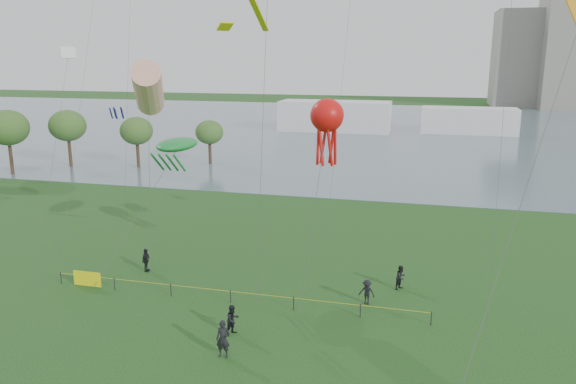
# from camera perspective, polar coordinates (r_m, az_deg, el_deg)

# --- Properties ---
(lake) EXTENTS (400.00, 120.00, 0.08)m
(lake) POSITION_cam_1_polar(r_m,az_deg,el_deg) (118.30, 10.94, 6.23)
(lake) COLOR slate
(lake) RESTS_ON ground_plane
(building_low) EXTENTS (16.00, 18.00, 28.00)m
(building_low) POSITION_cam_1_polar(r_m,az_deg,el_deg) (186.85, 22.62, 12.39)
(building_low) COLOR gray
(building_low) RESTS_ON ground_plane
(pavilion_left) EXTENTS (22.00, 8.00, 6.00)m
(pavilion_left) POSITION_cam_1_polar(r_m,az_deg,el_deg) (114.37, 4.79, 7.68)
(pavilion_left) COLOR silver
(pavilion_left) RESTS_ON ground_plane
(pavilion_right) EXTENTS (18.00, 7.00, 5.00)m
(pavilion_right) POSITION_cam_1_polar(r_m,az_deg,el_deg) (116.04, 17.89, 6.91)
(pavilion_right) COLOR silver
(pavilion_right) RESTS_ON ground_plane
(trees) EXTENTS (26.39, 17.82, 8.26)m
(trees) POSITION_cam_1_polar(r_m,az_deg,el_deg) (79.44, -20.08, 6.07)
(trees) COLOR #392819
(trees) RESTS_ON ground_plane
(fence) EXTENTS (24.07, 0.07, 1.05)m
(fence) POSITION_cam_1_polar(r_m,az_deg,el_deg) (37.65, -14.75, -9.08)
(fence) COLOR black
(fence) RESTS_ON ground_plane
(spectator_a) EXTENTS (0.96, 1.03, 1.69)m
(spectator_a) POSITION_cam_1_polar(r_m,az_deg,el_deg) (31.44, -5.63, -12.79)
(spectator_a) COLOR black
(spectator_a) RESTS_ON ground_plane
(spectator_b) EXTENTS (1.11, 0.76, 1.57)m
(spectator_b) POSITION_cam_1_polar(r_m,az_deg,el_deg) (35.10, 8.01, -10.04)
(spectator_b) COLOR black
(spectator_b) RESTS_ON ground_plane
(spectator_c) EXTENTS (0.43, 0.99, 1.68)m
(spectator_c) POSITION_cam_1_polar(r_m,az_deg,el_deg) (40.99, -14.23, -6.72)
(spectator_c) COLOR black
(spectator_c) RESTS_ON ground_plane
(spectator_f) EXTENTS (0.75, 0.53, 1.96)m
(spectator_f) POSITION_cam_1_polar(r_m,az_deg,el_deg) (29.31, -6.61, -14.61)
(spectator_f) COLOR black
(spectator_f) RESTS_ON ground_plane
(spectator_g) EXTENTS (0.94, 0.98, 1.60)m
(spectator_g) POSITION_cam_1_polar(r_m,az_deg,el_deg) (37.62, 11.40, -8.50)
(spectator_g) COLOR black
(spectator_g) RESTS_ON ground_plane
(kite_windsock) EXTENTS (4.35, 6.46, 14.62)m
(kite_windsock) POSITION_cam_1_polar(r_m,az_deg,el_deg) (40.23, -14.01, 10.14)
(kite_windsock) COLOR #3F3F42
(kite_creature) EXTENTS (4.69, 8.68, 9.14)m
(kite_creature) POSITION_cam_1_polar(r_m,az_deg,el_deg) (40.64, -11.19, 4.71)
(kite_creature) COLOR #3F3F42
(kite_octopus) EXTENTS (1.95, 4.74, 12.46)m
(kite_octopus) POSITION_cam_1_polar(r_m,az_deg,el_deg) (32.69, 3.98, 7.59)
(kite_octopus) COLOR #3F3F42
(kite_delta) EXTENTS (7.15, 15.94, 17.22)m
(kite_delta) POSITION_cam_1_polar(r_m,az_deg,el_deg) (26.89, 27.16, 13.94)
(kite_delta) COLOR #3F3F42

